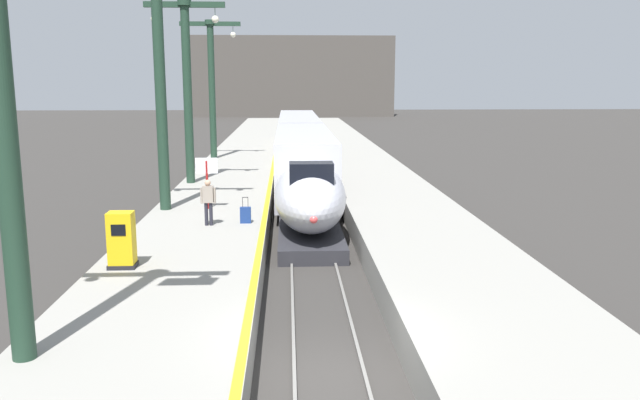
{
  "coord_description": "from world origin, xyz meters",
  "views": [
    {
      "loc": [
        -0.85,
        -12.76,
        6.26
      ],
      "look_at": [
        0.36,
        11.24,
        1.8
      ],
      "focal_mm": 36.1,
      "sensor_mm": 36.0,
      "label": 1
    }
  ],
  "objects_px": {
    "station_column_distant": "(212,76)",
    "ticket_machine_yellow": "(122,242)",
    "departure_info_board": "(207,173)",
    "station_column_mid": "(160,69)",
    "passenger_near_edge": "(208,199)",
    "rolling_suitcase": "(246,215)",
    "highspeed_train_main": "(301,152)",
    "station_column_far": "(187,75)"
  },
  "relations": [
    {
      "from": "station_column_distant",
      "to": "ticket_machine_yellow",
      "type": "distance_m",
      "value": 26.68
    },
    {
      "from": "ticket_machine_yellow",
      "to": "departure_info_board",
      "type": "height_order",
      "value": "departure_info_board"
    },
    {
      "from": "station_column_mid",
      "to": "departure_info_board",
      "type": "distance_m",
      "value": 4.5
    },
    {
      "from": "passenger_near_edge",
      "to": "rolling_suitcase",
      "type": "xyz_separation_m",
      "value": [
        1.32,
        0.33,
        -0.69
      ]
    },
    {
      "from": "rolling_suitcase",
      "to": "departure_info_board",
      "type": "xyz_separation_m",
      "value": [
        -1.74,
        2.8,
        1.2
      ]
    },
    {
      "from": "station_column_distant",
      "to": "passenger_near_edge",
      "type": "xyz_separation_m",
      "value": [
        2.14,
        -20.92,
        -4.53
      ]
    },
    {
      "from": "highspeed_train_main",
      "to": "ticket_machine_yellow",
      "type": "relative_size",
      "value": 24.27
    },
    {
      "from": "station_column_distant",
      "to": "ticket_machine_yellow",
      "type": "relative_size",
      "value": 5.73
    },
    {
      "from": "passenger_near_edge",
      "to": "departure_info_board",
      "type": "relative_size",
      "value": 0.8
    },
    {
      "from": "highspeed_train_main",
      "to": "rolling_suitcase",
      "type": "distance_m",
      "value": 16.62
    },
    {
      "from": "highspeed_train_main",
      "to": "station_column_mid",
      "type": "distance_m",
      "value": 15.63
    },
    {
      "from": "station_column_distant",
      "to": "passenger_near_edge",
      "type": "distance_m",
      "value": 21.52
    },
    {
      "from": "highspeed_train_main",
      "to": "station_column_distant",
      "type": "relative_size",
      "value": 4.23
    },
    {
      "from": "station_column_mid",
      "to": "highspeed_train_main",
      "type": "bearing_deg",
      "value": 66.63
    },
    {
      "from": "passenger_near_edge",
      "to": "ticket_machine_yellow",
      "type": "distance_m",
      "value": 5.62
    },
    {
      "from": "station_column_distant",
      "to": "ticket_machine_yellow",
      "type": "xyz_separation_m",
      "value": [
        0.35,
        -26.24,
        -4.78
      ]
    },
    {
      "from": "rolling_suitcase",
      "to": "highspeed_train_main",
      "type": "bearing_deg",
      "value": 81.56
    },
    {
      "from": "station_column_mid",
      "to": "station_column_distant",
      "type": "relative_size",
      "value": 1.03
    },
    {
      "from": "station_column_mid",
      "to": "ticket_machine_yellow",
      "type": "height_order",
      "value": "station_column_mid"
    },
    {
      "from": "ticket_machine_yellow",
      "to": "departure_info_board",
      "type": "distance_m",
      "value": 8.59
    },
    {
      "from": "station_column_distant",
      "to": "station_column_far",
      "type": "bearing_deg",
      "value": -90.0
    },
    {
      "from": "highspeed_train_main",
      "to": "departure_info_board",
      "type": "distance_m",
      "value": 14.28
    },
    {
      "from": "station_column_mid",
      "to": "station_column_distant",
      "type": "xyz_separation_m",
      "value": [
        0.0,
        17.81,
        -0.15
      ]
    },
    {
      "from": "passenger_near_edge",
      "to": "ticket_machine_yellow",
      "type": "xyz_separation_m",
      "value": [
        -1.79,
        -5.32,
        -0.25
      ]
    },
    {
      "from": "highspeed_train_main",
      "to": "departure_info_board",
      "type": "xyz_separation_m",
      "value": [
        -4.17,
        -13.64,
        0.64
      ]
    },
    {
      "from": "highspeed_train_main",
      "to": "ticket_machine_yellow",
      "type": "distance_m",
      "value": 22.77
    },
    {
      "from": "passenger_near_edge",
      "to": "station_column_mid",
      "type": "bearing_deg",
      "value": 124.55
    },
    {
      "from": "highspeed_train_main",
      "to": "ticket_machine_yellow",
      "type": "bearing_deg",
      "value": -104.11
    },
    {
      "from": "rolling_suitcase",
      "to": "station_column_far",
      "type": "bearing_deg",
      "value": 109.38
    },
    {
      "from": "highspeed_train_main",
      "to": "station_column_far",
      "type": "xyz_separation_m",
      "value": [
        -5.9,
        -6.6,
        4.65
      ]
    },
    {
      "from": "passenger_near_edge",
      "to": "rolling_suitcase",
      "type": "height_order",
      "value": "passenger_near_edge"
    },
    {
      "from": "station_column_far",
      "to": "departure_info_board",
      "type": "xyz_separation_m",
      "value": [
        1.73,
        -7.04,
        -4.02
      ]
    },
    {
      "from": "passenger_near_edge",
      "to": "departure_info_board",
      "type": "distance_m",
      "value": 3.2
    },
    {
      "from": "highspeed_train_main",
      "to": "station_column_mid",
      "type": "bearing_deg",
      "value": -113.37
    },
    {
      "from": "highspeed_train_main",
      "to": "station_column_mid",
      "type": "height_order",
      "value": "station_column_mid"
    },
    {
      "from": "rolling_suitcase",
      "to": "departure_info_board",
      "type": "distance_m",
      "value": 3.5
    },
    {
      "from": "passenger_near_edge",
      "to": "ticket_machine_yellow",
      "type": "relative_size",
      "value": 1.06
    },
    {
      "from": "station_column_far",
      "to": "passenger_near_edge",
      "type": "distance_m",
      "value": 11.34
    },
    {
      "from": "station_column_far",
      "to": "rolling_suitcase",
      "type": "relative_size",
      "value": 9.35
    },
    {
      "from": "highspeed_train_main",
      "to": "passenger_near_edge",
      "type": "bearing_deg",
      "value": -102.63
    },
    {
      "from": "passenger_near_edge",
      "to": "departure_info_board",
      "type": "height_order",
      "value": "departure_info_board"
    },
    {
      "from": "rolling_suitcase",
      "to": "ticket_machine_yellow",
      "type": "relative_size",
      "value": 0.61
    }
  ]
}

